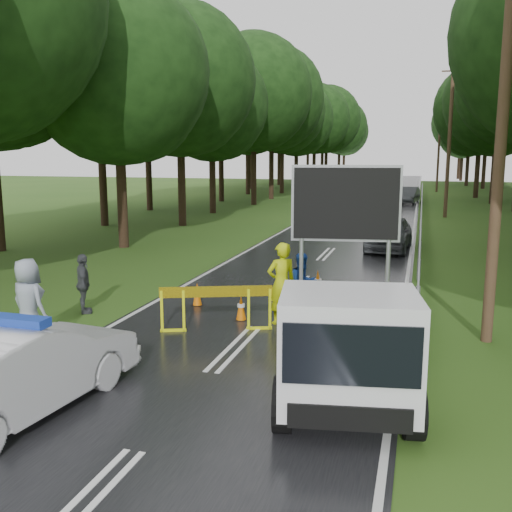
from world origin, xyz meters
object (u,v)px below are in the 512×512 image
at_px(queue_car_first, 389,233).
at_px(queue_car_second, 374,209).
at_px(queue_car_third, 380,200).
at_px(police_sedan, 19,370).
at_px(barrier, 216,297).
at_px(work_truck, 345,338).
at_px(officer, 281,284).
at_px(civilian, 303,284).
at_px(queue_car_fourth, 408,195).

height_order(queue_car_first, queue_car_second, queue_car_first).
xyz_separation_m(queue_car_first, queue_car_third, (-1.60, 17.07, 0.04)).
height_order(police_sedan, queue_car_first, police_sedan).
distance_m(barrier, queue_car_second, 24.00).
relative_size(police_sedan, queue_car_second, 0.92).
relative_size(queue_car_first, queue_car_second, 0.87).
distance_m(work_truck, queue_car_first, 15.68).
xyz_separation_m(work_truck, officer, (-2.03, 3.81, -0.04)).
distance_m(civilian, queue_car_second, 21.94).
height_order(work_truck, queue_car_third, work_truck).
distance_m(police_sedan, barrier, 5.14).
bearing_deg(officer, civilian, -145.43).
relative_size(police_sedan, officer, 2.27).
distance_m(work_truck, civilian, 5.11).
bearing_deg(police_sedan, queue_car_second, -89.77).
xyz_separation_m(barrier, civilian, (1.64, 2.00, -0.02)).
bearing_deg(queue_car_first, queue_car_fourth, 93.28).
relative_size(queue_car_first, queue_car_third, 0.77).
height_order(officer, queue_car_third, officer).
distance_m(work_truck, queue_car_second, 26.80).
height_order(police_sedan, queue_car_third, police_sedan).
bearing_deg(queue_car_first, civilian, -94.47).
height_order(barrier, queue_car_third, queue_car_third).
relative_size(work_truck, officer, 2.53).
bearing_deg(barrier, queue_car_fourth, 63.78).
height_order(barrier, queue_car_first, queue_car_first).
bearing_deg(barrier, queue_car_first, 55.00).
bearing_deg(queue_car_third, barrier, -87.33).
relative_size(officer, queue_car_second, 0.41).
distance_m(officer, queue_car_second, 22.94).
height_order(queue_car_third, queue_car_fourth, queue_car_third).
bearing_deg(queue_car_first, queue_car_third, 99.10).
xyz_separation_m(officer, civilian, (0.32, 1.00, -0.21)).
relative_size(civilian, queue_car_first, 0.37).
relative_size(police_sedan, queue_car_fourth, 1.10).
bearing_deg(queue_car_first, queue_car_second, 101.51).
relative_size(work_truck, queue_car_fourth, 1.22).
height_order(civilian, queue_car_third, civilian).
relative_size(civilian, queue_car_second, 0.32).
distance_m(police_sedan, civilian, 7.59).
bearing_deg(barrier, officer, 16.24).
height_order(work_truck, officer, work_truck).
distance_m(police_sedan, work_truck, 5.29).
bearing_deg(queue_car_third, queue_car_fourth, 82.04).
distance_m(officer, civilian, 1.07).
relative_size(barrier, queue_car_first, 0.57).
bearing_deg(queue_car_third, queue_car_second, -83.38).
bearing_deg(queue_car_fourth, work_truck, -83.92).
bearing_deg(queue_car_fourth, queue_car_third, -97.52).
relative_size(police_sedan, work_truck, 0.90).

